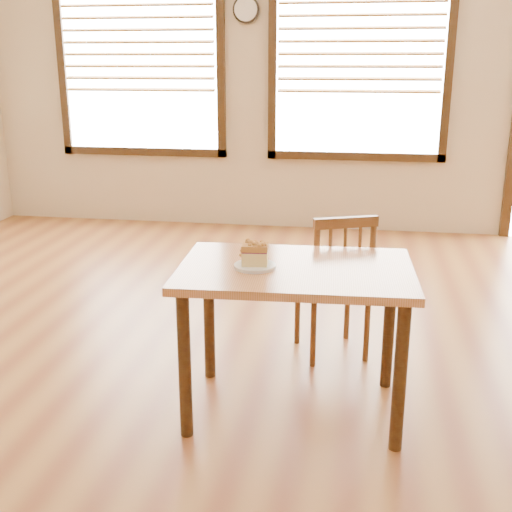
{
  "coord_description": "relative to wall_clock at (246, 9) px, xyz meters",
  "views": [
    {
      "loc": [
        0.36,
        -2.54,
        1.68
      ],
      "look_at": [
        -0.11,
        0.31,
        0.8
      ],
      "focal_mm": 45.0,
      "sensor_mm": 36.0,
      "label": 1
    }
  ],
  "objects": [
    {
      "name": "wall_clock",
      "position": [
        0.0,
        0.0,
        0.0
      ],
      "size": [
        0.26,
        0.05,
        0.26
      ],
      "color": "black",
      "rests_on": "room_shell"
    },
    {
      "name": "window_right",
      "position": [
        1.1,
        0.01,
        -0.34
      ],
      "size": [
        1.76,
        0.1,
        1.96
      ],
      "color": "white",
      "rests_on": "room_shell"
    },
    {
      "name": "plate",
      "position": [
        0.69,
        -3.68,
        -1.39
      ],
      "size": [
        0.2,
        0.2,
        0.02
      ],
      "color": "white",
      "rests_on": "cafe_table_main"
    },
    {
      "name": "room_shell",
      "position": [
        0.8,
        -3.96,
        -0.32
      ],
      "size": [
        8.0,
        8.0,
        8.0
      ],
      "color": "#C8B793",
      "rests_on": "ground"
    },
    {
      "name": "ground",
      "position": [
        0.8,
        -3.96,
        -2.15
      ],
      "size": [
        8.0,
        8.0,
        0.0
      ],
      "primitive_type": "plane",
      "color": "#9A642D"
    },
    {
      "name": "cafe_chair_main",
      "position": [
        1.04,
        -2.98,
        -1.7
      ],
      "size": [
        0.52,
        0.52,
        0.88
      ],
      "rotation": [
        0.0,
        0.0,
        3.52
      ],
      "color": "brown",
      "rests_on": "ground"
    },
    {
      "name": "cafe_table_main",
      "position": [
        0.88,
        -3.63,
        -1.51
      ],
      "size": [
        1.13,
        0.78,
        0.75
      ],
      "rotation": [
        0.0,
        0.0,
        0.04
      ],
      "color": "#CD844F",
      "rests_on": "ground"
    },
    {
      "name": "window_left",
      "position": [
        -1.1,
        0.01,
        -0.34
      ],
      "size": [
        1.76,
        0.1,
        1.96
      ],
      "color": "white",
      "rests_on": "room_shell"
    },
    {
      "name": "cake_slice",
      "position": [
        0.69,
        -3.68,
        -1.33
      ],
      "size": [
        0.13,
        0.1,
        0.11
      ],
      "rotation": [
        0.0,
        0.0,
        0.08
      ],
      "color": "#D3C477",
      "rests_on": "plate"
    }
  ]
}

